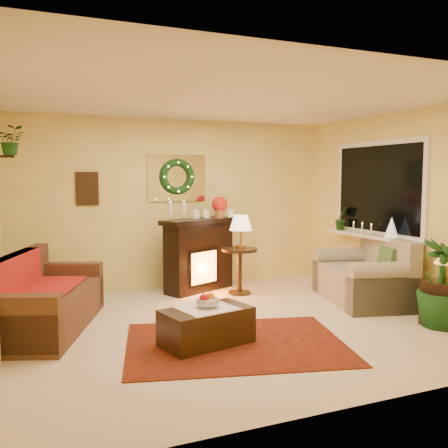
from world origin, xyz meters
name	(u,v)px	position (x,y,z in m)	size (l,w,h in m)	color
floor	(236,325)	(0.00, 0.00, 0.00)	(5.00, 5.00, 0.00)	beige
ceiling	(236,98)	(0.00, 0.00, 2.60)	(5.00, 5.00, 0.00)	white
wall_back	(177,204)	(0.00, 2.25, 1.30)	(5.00, 5.00, 0.00)	#EFD88C
wall_front	(363,234)	(0.00, -2.25, 1.30)	(5.00, 5.00, 0.00)	#EFD88C
wall_right	(406,208)	(2.50, 0.00, 1.30)	(4.50, 4.50, 0.00)	#EFD88C
area_rug	(236,344)	(-0.28, -0.62, 0.01)	(2.22, 1.66, 0.01)	#4A0D15
sofa	(46,292)	(-2.04, 0.69, 0.43)	(0.87, 1.97, 0.85)	brown
red_throw	(40,287)	(-2.09, 0.82, 0.46)	(0.77, 1.24, 0.02)	red
fireplace	(199,255)	(0.21, 1.83, 0.55)	(1.12, 0.35, 1.02)	black
poinsettia	(220,204)	(0.56, 1.84, 1.30)	(0.24, 0.24, 0.24)	red
mantel_candle_a	(170,208)	(-0.23, 1.83, 1.26)	(0.06, 0.06, 0.17)	beige
mantel_candle_b	(184,208)	(-0.02, 1.83, 1.26)	(0.06, 0.06, 0.18)	white
mantel_mirror	(177,178)	(0.00, 2.23, 1.70)	(0.92, 0.02, 0.72)	white
wreath	(177,177)	(0.00, 2.19, 1.72)	(0.55, 0.55, 0.11)	#194719
wall_art	(87,189)	(-1.35, 2.23, 1.55)	(0.32, 0.03, 0.48)	#381E11
hanging_plant	(11,155)	(-2.34, 1.05, 1.97)	(0.33, 0.28, 0.36)	#194719
loveseat	(362,271)	(2.06, 0.33, 0.42)	(0.90, 1.55, 0.90)	#928360
window_frame	(378,189)	(2.48, 0.55, 1.55)	(0.03, 1.86, 1.36)	white
window_glass	(377,189)	(2.47, 0.55, 1.55)	(0.02, 1.70, 1.22)	black
window_sill	(371,236)	(2.38, 0.55, 0.87)	(0.22, 1.86, 0.04)	white
mini_tree	(392,227)	(2.35, 0.10, 1.04)	(0.19, 0.19, 0.28)	white
sill_plant	(341,218)	(2.36, 1.23, 1.08)	(0.26, 0.21, 0.48)	#20632A
side_table_round	(239,272)	(0.69, 1.39, 0.33)	(0.52, 0.52, 0.68)	#3D1F19
lamp_cream	(241,235)	(0.70, 1.37, 0.88)	(0.33, 0.33, 0.50)	beige
end_table_square	(445,302)	(2.23, -0.97, 0.27)	(0.42, 0.42, 0.51)	black
lamp_tiffany	(447,261)	(2.26, -0.94, 0.74)	(0.30, 0.30, 0.44)	orange
coffee_table	(206,325)	(-0.56, -0.52, 0.21)	(0.90, 0.50, 0.38)	black
fruit_bowl	(208,302)	(-0.55, -0.52, 0.45)	(0.24, 0.24, 0.05)	silver
floor_palm	(441,288)	(2.13, -0.99, 0.45)	(1.69, 1.69, 3.01)	#245424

